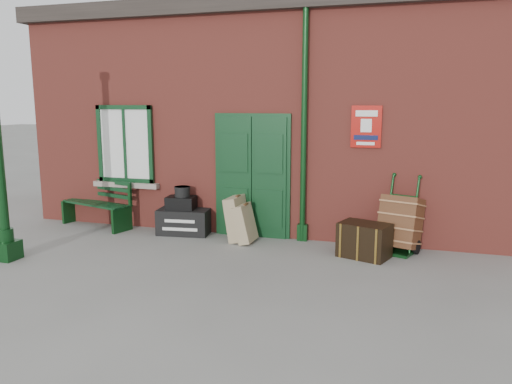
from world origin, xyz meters
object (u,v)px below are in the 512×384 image
at_px(dark_trunk, 364,240).
at_px(houdini_trunk, 184,221).
at_px(porter_trolley, 400,223).
at_px(bench, 98,202).

bearing_deg(dark_trunk, houdini_trunk, -169.26).
distance_m(porter_trolley, dark_trunk, 0.73).
bearing_deg(bench, dark_trunk, 10.56).
height_order(bench, porter_trolley, porter_trolley).
relative_size(porter_trolley, dark_trunk, 1.64).
xyz_separation_m(houdini_trunk, dark_trunk, (3.38, -0.48, 0.04)).
xyz_separation_m(houdini_trunk, porter_trolley, (3.91, -0.02, 0.25)).
xyz_separation_m(bench, porter_trolley, (5.81, -0.10, 0.00)).
relative_size(bench, porter_trolley, 1.30).
distance_m(bench, porter_trolley, 5.81).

